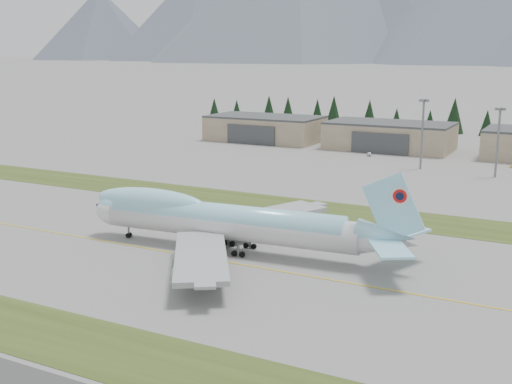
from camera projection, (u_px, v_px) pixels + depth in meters
The scene contains 9 objects.
ground at pixel (239, 264), 117.23m from camera, with size 7000.00×7000.00×0.00m, color slate.
grass_strip_near at pixel (100, 348), 84.30m from camera, with size 400.00×14.00×0.08m, color #334518.
grass_strip_far at pixel (328, 211), 156.23m from camera, with size 400.00×18.00×0.08m, color #334518.
taxiway_line_main at pixel (239, 264), 117.23m from camera, with size 400.00×0.40×0.02m, color gold.
boeing_747_freighter at pixel (226, 221), 124.21m from camera, with size 68.60×59.06×18.07m.
hangar_left at pixel (265, 128), 277.47m from camera, with size 48.00×26.60×10.80m.
hangar_center at pixel (389, 136), 252.72m from camera, with size 48.00×26.60×10.80m.
service_vehicle_a at pixel (369, 156), 238.23m from camera, with size 1.59×3.95×1.35m, color silver.
conifer_belt at pixel (443, 118), 302.38m from camera, with size 270.24×13.86×16.88m.
Camera 1 is at (54.16, -97.65, 38.19)m, focal length 45.00 mm.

